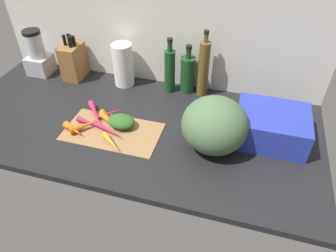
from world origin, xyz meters
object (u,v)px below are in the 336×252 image
object	(u,v)px
carrot_0	(108,130)
bottle_1	(188,74)
carrot_5	(111,121)
blender_appliance	(38,55)
carrot_8	(112,143)
carrot_4	(95,112)
cutting_board	(112,131)
carrot_1	(110,122)
dish_rack	(271,126)
carrot_2	(73,129)
carrot_7	(84,126)
carrot_6	(110,113)
paper_towel_roll	(123,65)
carrot_3	(88,122)
bottle_0	(170,70)
bottle_2	(204,69)
winter_squash	(215,125)
knife_block	(73,61)

from	to	relation	value
carrot_0	bottle_1	distance (cm)	50.72
carrot_5	blender_appliance	size ratio (longest dim) A/B	0.71
carrot_8	bottle_1	size ratio (longest dim) A/B	0.52
carrot_0	carrot_4	xyz separation A→B (cm)	(-11.09, 9.84, 0.26)
carrot_4	bottle_1	distance (cm)	50.02
cutting_board	carrot_1	bearing A→B (deg)	124.45
carrot_4	blender_appliance	xyz separation A→B (cm)	(-47.46, 28.77, 8.40)
dish_rack	cutting_board	bearing A→B (deg)	-167.12
carrot_2	carrot_7	xyz separation A→B (cm)	(3.34, 3.18, 0.03)
blender_appliance	bottle_1	xyz separation A→B (cm)	(83.94, 4.58, -0.75)
carrot_7	carrot_1	bearing A→B (deg)	30.75
carrot_6	carrot_8	xyz separation A→B (cm)	(9.30, -18.89, 0.28)
carrot_4	cutting_board	bearing A→B (deg)	-34.11
paper_towel_roll	dish_rack	size ratio (longest dim) A/B	0.76
cutting_board	carrot_3	world-z (taller)	carrot_3
carrot_6	paper_towel_roll	size ratio (longest dim) A/B	0.56
carrot_3	bottle_0	distance (cm)	48.36
cutting_board	blender_appliance	bearing A→B (deg)	148.16
carrot_1	bottle_2	size ratio (longest dim) A/B	0.43
carrot_3	carrot_6	bearing A→B (deg)	53.53
carrot_8	dish_rack	xyz separation A→B (cm)	(63.01, 23.85, 4.50)
cutting_board	carrot_5	xyz separation A→B (cm)	(-2.72, 4.79, 1.65)
carrot_2	carrot_6	size ratio (longest dim) A/B	0.83
cutting_board	paper_towel_roll	distance (cm)	41.84
carrot_3	bottle_2	distance (cm)	60.86
winter_squash	knife_block	bearing A→B (deg)	156.93
carrot_2	cutting_board	bearing A→B (deg)	19.49
carrot_8	carrot_5	bearing A→B (deg)	115.66
bottle_1	bottle_0	bearing A→B (deg)	-165.72
bottle_2	blender_appliance	bearing A→B (deg)	-177.86
carrot_3	knife_block	xyz separation A→B (cm)	(-26.38, 37.30, 7.59)
cutting_board	dish_rack	bearing A→B (deg)	12.88
carrot_5	carrot_7	xyz separation A→B (cm)	(-9.84, -7.24, 0.51)
bottle_0	carrot_8	bearing A→B (deg)	-103.54
carrot_6	cutting_board	bearing A→B (deg)	-61.52
carrot_6	winter_squash	xyz separation A→B (cm)	(49.75, -7.24, 9.85)
carrot_4	carrot_8	world-z (taller)	carrot_4
knife_block	blender_appliance	bearing A→B (deg)	-176.64
carrot_1	winter_squash	bearing A→B (deg)	-0.62
bottle_0	bottle_1	size ratio (longest dim) A/B	1.13
carrot_2	carrot_5	xyz separation A→B (cm)	(13.18, 10.42, -0.47)
cutting_board	carrot_8	xyz separation A→B (cm)	(3.71, -8.59, 1.69)
carrot_5	knife_block	distance (cm)	49.88
bottle_1	carrot_8	bearing A→B (deg)	-112.06
winter_squash	bottle_0	distance (cm)	46.49
carrot_5	blender_appliance	bearing A→B (deg)	150.46
carrot_7	cutting_board	bearing A→B (deg)	11.02
carrot_4	carrot_6	size ratio (longest dim) A/B	1.28
carrot_6	carrot_7	distance (cm)	14.55
carrot_6	carrot_3	bearing A→B (deg)	-126.47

